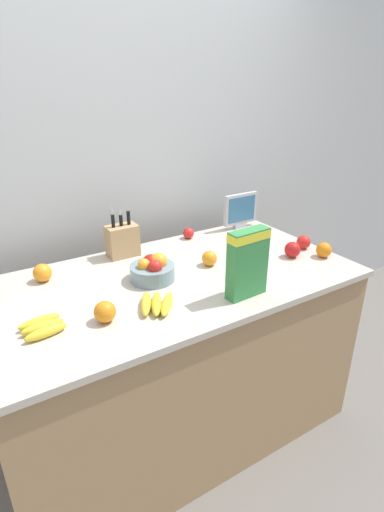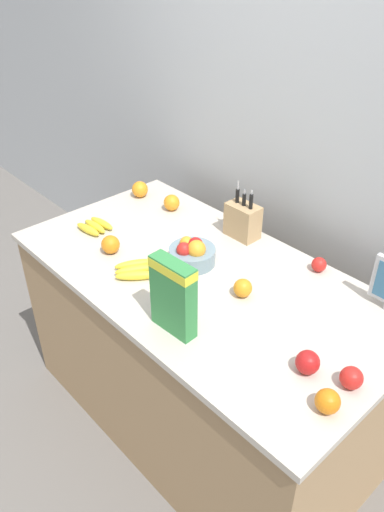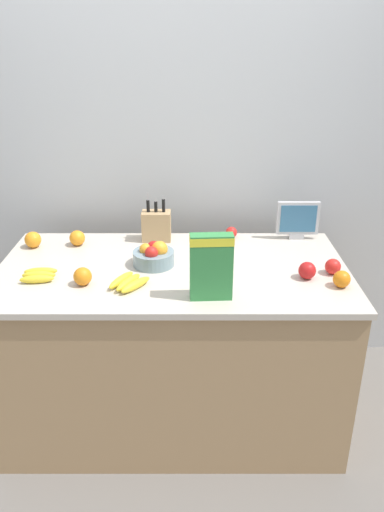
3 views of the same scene
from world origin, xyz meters
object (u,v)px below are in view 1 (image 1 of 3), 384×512
(fruit_bowl, at_px, (153,270))
(apple_middle, at_px, (188,233))
(apple_front, at_px, (292,250))
(orange_mid_left, at_px, (105,312))
(orange_back_center, at_px, (209,258))
(apple_leftmost, at_px, (304,242))
(small_monitor, at_px, (241,210))
(banana_bunch_left, at_px, (156,304))
(orange_near_bowl, at_px, (42,273))
(orange_front_left, at_px, (324,250))
(cereal_box, at_px, (248,261))
(banana_bunch_right, at_px, (43,327))
(knife_block, at_px, (122,240))

(fruit_bowl, xyz_separation_m, apple_middle, (0.41, 0.36, -0.02))
(apple_front, xyz_separation_m, orange_mid_left, (-1.04, -0.06, 0.00))
(orange_mid_left, distance_m, orange_back_center, 0.65)
(apple_leftmost, relative_size, orange_mid_left, 0.90)
(small_monitor, bearing_deg, orange_back_center, -142.96)
(apple_middle, bearing_deg, orange_back_center, -105.63)
(banana_bunch_left, xyz_separation_m, orange_back_center, (0.41, 0.22, 0.02))
(small_monitor, relative_size, orange_near_bowl, 2.77)
(apple_leftmost, height_order, apple_middle, apple_leftmost)
(banana_bunch_left, distance_m, orange_near_bowl, 0.59)
(small_monitor, bearing_deg, orange_near_bowl, -175.65)
(orange_front_left, relative_size, orange_back_center, 1.04)
(small_monitor, xyz_separation_m, cereal_box, (-0.51, -0.69, 0.05))
(apple_front, distance_m, apple_middle, 0.60)
(banana_bunch_right, bearing_deg, banana_bunch_left, -9.83)
(orange_mid_left, bearing_deg, orange_front_left, -1.06)
(apple_leftmost, bearing_deg, cereal_box, -158.04)
(fruit_bowl, height_order, apple_leftmost, fruit_bowl)
(small_monitor, distance_m, cereal_box, 0.85)
(apple_middle, bearing_deg, apple_front, -58.05)
(orange_mid_left, relative_size, orange_near_bowl, 1.01)
(banana_bunch_left, height_order, apple_leftmost, apple_leftmost)
(small_monitor, distance_m, orange_front_left, 0.60)
(knife_block, distance_m, orange_near_bowl, 0.44)
(knife_block, xyz_separation_m, apple_middle, (0.42, 0.03, -0.05))
(small_monitor, relative_size, orange_mid_left, 2.76)
(apple_leftmost, height_order, orange_near_bowl, orange_near_bowl)
(fruit_bowl, distance_m, apple_middle, 0.55)
(knife_block, relative_size, cereal_box, 0.92)
(banana_bunch_right, distance_m, orange_front_left, 1.41)
(cereal_box, bearing_deg, orange_back_center, 80.66)
(cereal_box, xyz_separation_m, apple_front, (0.46, 0.19, -0.12))
(knife_block, xyz_separation_m, apple_front, (0.74, -0.48, -0.04))
(orange_back_center, distance_m, orange_near_bowl, 0.79)
(small_monitor, height_order, fruit_bowl, small_monitor)
(cereal_box, relative_size, apple_front, 3.61)
(apple_front, relative_size, apple_middle, 1.28)
(orange_near_bowl, bearing_deg, orange_front_left, -20.61)
(small_monitor, relative_size, orange_front_left, 2.94)
(orange_back_center, bearing_deg, knife_block, 133.05)
(small_monitor, bearing_deg, banana_bunch_left, -146.69)
(fruit_bowl, bearing_deg, banana_bunch_left, -113.58)
(orange_mid_left, xyz_separation_m, orange_near_bowl, (-0.12, 0.47, -0.00))
(apple_leftmost, bearing_deg, banana_bunch_right, -177.66)
(banana_bunch_right, xyz_separation_m, orange_mid_left, (0.22, -0.06, 0.02))
(apple_middle, xyz_separation_m, orange_near_bowl, (-0.85, -0.11, 0.01))
(cereal_box, height_order, orange_near_bowl, cereal_box)
(cereal_box, bearing_deg, knife_block, 109.62)
(apple_leftmost, bearing_deg, banana_bunch_left, -172.25)
(apple_middle, bearing_deg, fruit_bowl, -138.77)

